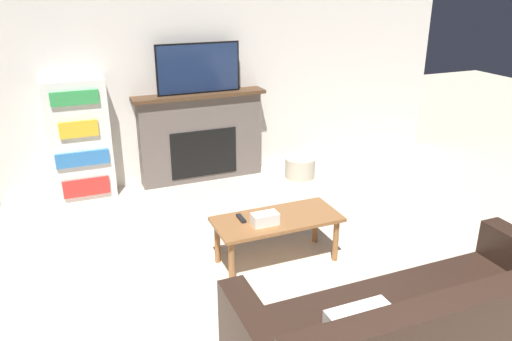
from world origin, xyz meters
TOP-DOWN VIEW (x-y plane):
  - wall_back at (0.00, 4.55)m, footprint 6.77×0.06m
  - fireplace at (0.03, 4.41)m, footprint 1.57×0.28m
  - tv at (0.03, 4.39)m, footprint 0.98×0.03m
  - coffee_table at (0.07, 2.30)m, footprint 1.09×0.48m
  - tissue_box at (-0.07, 2.23)m, footprint 0.22×0.12m
  - remote_control at (-0.22, 2.38)m, footprint 0.04×0.15m
  - bookshelf at (-1.35, 4.38)m, footprint 0.65×0.29m
  - storage_basket at (1.17, 3.99)m, footprint 0.37×0.37m

SIDE VIEW (x-z plane):
  - storage_basket at x=1.17m, z-range 0.00..0.25m
  - coffee_table at x=0.07m, z-range 0.15..0.58m
  - remote_control at x=-0.22m, z-range 0.42..0.45m
  - tissue_box at x=-0.07m, z-range 0.42..0.52m
  - fireplace at x=0.03m, z-range 0.00..1.08m
  - bookshelf at x=-1.35m, z-range 0.00..1.34m
  - wall_back at x=0.00m, z-range 0.00..2.70m
  - tv at x=0.03m, z-range 1.07..1.65m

